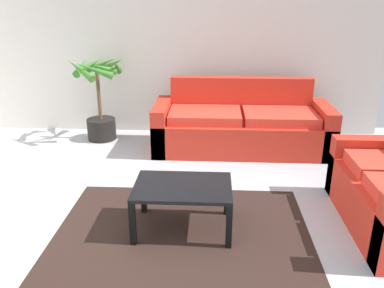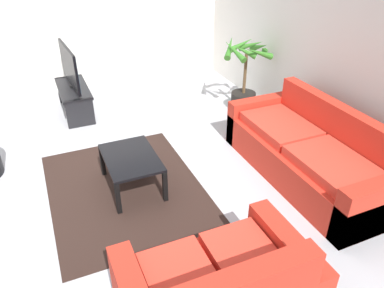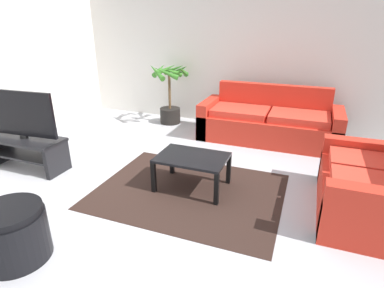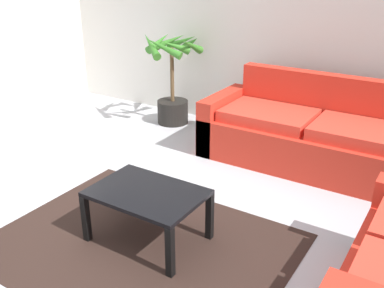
{
  "view_description": "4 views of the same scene",
  "coord_description": "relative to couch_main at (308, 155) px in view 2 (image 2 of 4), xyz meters",
  "views": [
    {
      "loc": [
        0.59,
        -2.71,
        1.93
      ],
      "look_at": [
        0.4,
        0.74,
        0.63
      ],
      "focal_mm": 36.83,
      "sensor_mm": 36.0,
      "label": 1
    },
    {
      "loc": [
        3.9,
        -0.5,
        2.7
      ],
      "look_at": [
        0.69,
        0.89,
        0.63
      ],
      "focal_mm": 35.08,
      "sensor_mm": 36.0,
      "label": 2
    },
    {
      "loc": [
        1.56,
        -2.88,
        1.95
      ],
      "look_at": [
        0.32,
        0.35,
        0.55
      ],
      "focal_mm": 29.15,
      "sensor_mm": 36.0,
      "label": 3
    },
    {
      "loc": [
        2.17,
        -1.96,
        2.02
      ],
      "look_at": [
        0.39,
        0.84,
        0.62
      ],
      "focal_mm": 41.22,
      "sensor_mm": 36.0,
      "label": 4
    }
  ],
  "objects": [
    {
      "name": "ground_plane",
      "position": [
        -0.97,
        -2.28,
        -0.3
      ],
      "size": [
        6.6,
        6.6,
        0.0
      ],
      "primitive_type": "plane",
      "color": "#B2B2B7"
    },
    {
      "name": "wall_back",
      "position": [
        -0.97,
        0.72,
        1.05
      ],
      "size": [
        6.0,
        0.06,
        2.7
      ],
      "primitive_type": "cube",
      "color": "silver",
      "rests_on": "ground"
    },
    {
      "name": "wall_left",
      "position": [
        -3.97,
        -2.28,
        1.05
      ],
      "size": [
        0.06,
        6.0,
        2.7
      ],
      "primitive_type": "cube",
      "color": "silver",
      "rests_on": "ground"
    },
    {
      "name": "couch_main",
      "position": [
        0.0,
        0.0,
        0.0
      ],
      "size": [
        2.28,
        0.9,
        0.9
      ],
      "color": "red",
      "rests_on": "ground"
    },
    {
      "name": "tv_stand",
      "position": [
        -2.95,
        -2.3,
        -0.01
      ],
      "size": [
        1.1,
        0.45,
        0.44
      ],
      "color": "black",
      "rests_on": "ground"
    },
    {
      "name": "tv",
      "position": [
        -2.95,
        -2.29,
        0.48
      ],
      "size": [
        1.09,
        0.12,
        0.65
      ],
      "color": "black",
      "rests_on": "tv_stand"
    },
    {
      "name": "coffee_table",
      "position": [
        -0.62,
        -2.0,
        0.06
      ],
      "size": [
        0.83,
        0.58,
        0.42
      ],
      "color": "black",
      "rests_on": "ground"
    },
    {
      "name": "area_rug",
      "position": [
        -0.62,
        -2.1,
        -0.3
      ],
      "size": [
        2.2,
        1.7,
        0.01
      ],
      "primitive_type": "cube",
      "color": "black",
      "rests_on": "ground"
    },
    {
      "name": "potted_palm",
      "position": [
        -1.96,
        0.27,
        0.23
      ],
      "size": [
        0.79,
        0.81,
        1.18
      ],
      "color": "black",
      "rests_on": "ground"
    }
  ]
}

